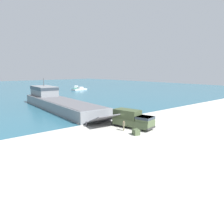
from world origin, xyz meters
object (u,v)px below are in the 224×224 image
object	(u,v)px
moored_boat_a	(80,89)
military_truck	(132,119)
mooring_bollard	(86,124)
soldier_on_ramp	(124,125)
landing_craft	(57,101)
cargo_crate	(136,132)
moored_boat_b	(76,89)

from	to	relation	value
moored_boat_a	military_truck	bearing A→B (deg)	142.86
moored_boat_a	mooring_bollard	size ratio (longest dim) A/B	9.06
moored_boat_a	soldier_on_ramp	bearing A→B (deg)	141.29
military_truck	soldier_on_ramp	distance (m)	2.64
landing_craft	mooring_bollard	world-z (taller)	landing_craft
military_truck	cargo_crate	xyz separation A→B (m)	(-2.69, -3.50, -1.12)
military_truck	mooring_bollard	bearing A→B (deg)	-145.31
cargo_crate	landing_craft	bearing A→B (deg)	87.05
landing_craft	military_truck	distance (m)	27.08
military_truck	soldier_on_ramp	xyz separation A→B (m)	(-2.52, -0.49, -0.62)
mooring_bollard	cargo_crate	size ratio (longest dim) A/B	0.88
landing_craft	moored_boat_a	xyz separation A→B (m)	(32.03, 40.77, -1.33)
military_truck	moored_boat_a	bearing A→B (deg)	144.69
landing_craft	soldier_on_ramp	world-z (taller)	landing_craft
mooring_bollard	landing_craft	bearing A→B (deg)	77.46
landing_craft	military_truck	xyz separation A→B (m)	(1.11, -27.06, -0.29)
cargo_crate	soldier_on_ramp	bearing A→B (deg)	86.79
moored_boat_b	cargo_crate	distance (m)	79.91
moored_boat_b	mooring_bollard	bearing A→B (deg)	107.70
soldier_on_ramp	moored_boat_b	size ratio (longest dim) A/B	0.30
landing_craft	mooring_bollard	bearing A→B (deg)	-98.62
moored_boat_a	cargo_crate	size ratio (longest dim) A/B	8.01
moored_boat_a	mooring_bollard	world-z (taller)	moored_boat_a
landing_craft	soldier_on_ramp	xyz separation A→B (m)	(-1.40, -27.55, -0.91)
military_truck	moored_boat_a	xyz separation A→B (m)	(30.92, 67.83, -1.04)
military_truck	soldier_on_ramp	world-z (taller)	military_truck
military_truck	cargo_crate	distance (m)	4.55
landing_craft	moored_boat_b	bearing A→B (deg)	57.80
moored_boat_b	soldier_on_ramp	bearing A→B (deg)	112.13
military_truck	moored_boat_b	size ratio (longest dim) A/B	1.40
landing_craft	cargo_crate	distance (m)	30.64
moored_boat_a	landing_craft	bearing A→B (deg)	129.21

